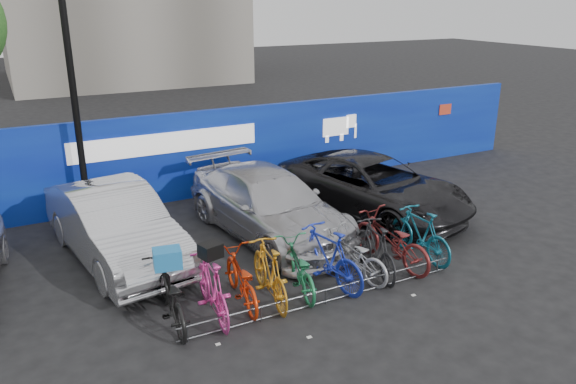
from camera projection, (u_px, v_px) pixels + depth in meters
ground at (310, 289)px, 10.70m from camera, size 100.00×100.00×0.00m
hoarding at (203, 154)px, 15.34m from camera, size 22.00×0.18×2.40m
lamppost at (73, 90)px, 12.77m from camera, size 0.25×0.50×6.11m
bike_rack at (326, 296)px, 10.15m from camera, size 5.60×0.03×0.30m
car_1 at (115, 225)px, 11.67m from camera, size 2.36×4.93×1.56m
car_2 at (269, 204)px, 12.93m from camera, size 2.71×5.36×1.49m
car_3 at (372, 186)px, 14.23m from camera, size 3.77×5.74×1.47m
bike_0 at (170, 295)px, 9.46m from camera, size 0.82×2.02×1.04m
bike_1 at (212, 287)px, 9.63m from camera, size 0.66×1.91×1.13m
bike_2 at (241, 279)px, 10.08m from camera, size 0.82×1.89×0.96m
bike_3 at (270, 273)px, 10.14m from camera, size 0.74×1.91×1.12m
bike_4 at (298, 267)px, 10.51m from camera, size 0.95×1.91×0.96m
bike_5 at (327, 257)px, 10.68m from camera, size 0.94×2.05×1.19m
bike_6 at (352, 255)px, 11.01m from camera, size 1.07×1.93×0.96m
bike_7 at (376, 249)px, 11.12m from camera, size 0.86×1.88×1.09m
bike_8 at (390, 240)px, 11.49m from camera, size 1.06×2.19×1.11m
bike_9 at (420, 234)px, 11.80m from camera, size 0.60×1.86×1.11m
cargo_crate at (167, 258)px, 9.24m from camera, size 0.51×0.42×0.32m
cargo_topcase at (210, 250)px, 9.41m from camera, size 0.41×0.38×0.25m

